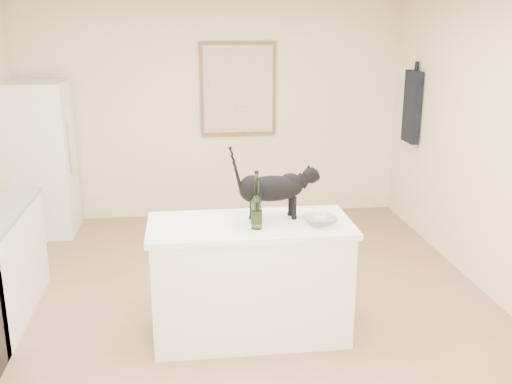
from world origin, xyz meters
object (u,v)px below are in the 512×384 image
Objects in this scene: wine_bottle at (257,204)px; glass_bowl at (320,221)px; fridge at (40,159)px; black_cat at (272,192)px.

wine_bottle is 0.49m from glass_bowl.
fridge reaches higher than wine_bottle.
black_cat is at bearing 54.55° from wine_bottle.
glass_bowl is (2.55, -2.66, 0.08)m from fridge.
fridge is 4.56× the size of wine_bottle.
black_cat reaches higher than glass_bowl.
black_cat is 0.24m from wine_bottle.
glass_bowl is at bearing -46.20° from fridge.
black_cat is at bearing 152.13° from glass_bowl.
fridge is 3.34m from black_cat.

